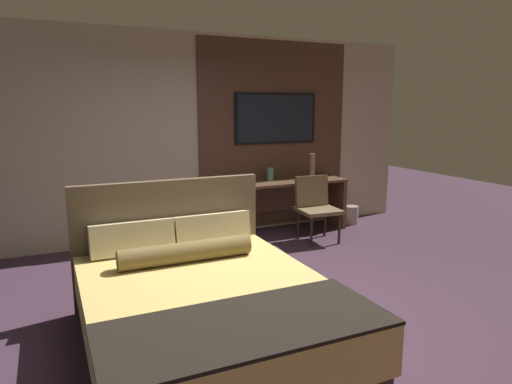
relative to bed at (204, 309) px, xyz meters
The scene contains 10 objects.
ground_plane 0.89m from the bed, 31.21° to the left, with size 16.00×16.00×0.00m, color #3D2838.
wall_back_tv_panel 3.33m from the bed, 73.46° to the left, with size 7.20×0.09×2.80m.
bed is the anchor object (origin of this frame).
desk 3.44m from the bed, 52.12° to the left, with size 1.86×0.57×0.76m.
tv 3.86m from the bed, 54.40° to the left, with size 1.30×0.04×0.73m.
desk_chair 3.14m from the bed, 42.63° to the left, with size 0.56×0.55×0.88m.
vase_tall 3.75m from the bed, 45.97° to the left, with size 0.07×0.07×0.38m.
vase_short 3.43m from the bed, 55.08° to the left, with size 0.10×0.10×0.19m.
book 3.12m from the bed, 61.54° to the left, with size 0.22×0.16×0.03m.
waste_bin 4.22m from the bed, 38.63° to the left, with size 0.22×0.22×0.28m.
Camera 1 is at (-1.69, -3.50, 1.82)m, focal length 32.00 mm.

